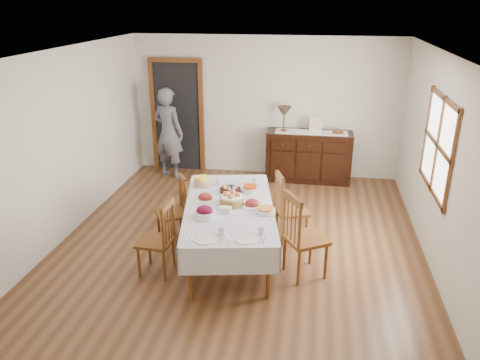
% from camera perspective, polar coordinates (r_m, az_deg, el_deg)
% --- Properties ---
extents(ground, '(6.00, 6.00, 0.00)m').
position_cam_1_polar(ground, '(6.55, -0.14, -8.07)').
color(ground, brown).
extents(room_shell, '(5.02, 6.02, 2.65)m').
position_cam_1_polar(room_shell, '(6.35, -0.83, 6.95)').
color(room_shell, white).
rests_on(room_shell, ground).
extents(dining_table, '(1.50, 2.35, 0.75)m').
position_cam_1_polar(dining_table, '(6.01, -1.33, -3.87)').
color(dining_table, silver).
rests_on(dining_table, ground).
extents(chair_left_near, '(0.43, 0.43, 0.97)m').
position_cam_1_polar(chair_left_near, '(5.82, -9.84, -6.95)').
color(chair_left_near, '#5E3313').
rests_on(chair_left_near, ground).
extents(chair_left_far, '(0.55, 0.55, 0.96)m').
position_cam_1_polar(chair_left_far, '(6.55, -7.93, -3.56)').
color(chair_left_far, '#5E3313').
rests_on(chair_left_far, ground).
extents(chair_right_near, '(0.63, 0.63, 1.10)m').
position_cam_1_polar(chair_right_near, '(5.71, 7.56, -6.66)').
color(chair_right_near, '#5E3313').
rests_on(chair_right_near, ground).
extents(chair_right_far, '(0.53, 0.53, 1.01)m').
position_cam_1_polar(chair_right_far, '(6.53, 5.93, -3.30)').
color(chair_right_far, '#5E3313').
rests_on(chair_right_far, ground).
extents(sideboard, '(1.55, 0.56, 0.93)m').
position_cam_1_polar(sideboard, '(8.79, 8.36, 2.88)').
color(sideboard, black).
rests_on(sideboard, ground).
extents(person, '(0.66, 0.54, 1.82)m').
position_cam_1_polar(person, '(8.89, -8.72, 6.05)').
color(person, slate).
rests_on(person, ground).
extents(bread_basket, '(0.31, 0.31, 0.18)m').
position_cam_1_polar(bread_basket, '(5.96, -1.03, -2.39)').
color(bread_basket, olive).
rests_on(bread_basket, dining_table).
extents(egg_basket, '(0.29, 0.29, 0.11)m').
position_cam_1_polar(egg_basket, '(6.35, -1.21, -1.16)').
color(egg_basket, black).
rests_on(egg_basket, dining_table).
extents(ham_platter_a, '(0.30, 0.30, 0.11)m').
position_cam_1_polar(ham_platter_a, '(6.13, -4.25, -2.15)').
color(ham_platter_a, silver).
rests_on(ham_platter_a, dining_table).
extents(ham_platter_b, '(0.31, 0.31, 0.11)m').
position_cam_1_polar(ham_platter_b, '(5.94, 1.52, -2.93)').
color(ham_platter_b, silver).
rests_on(ham_platter_b, dining_table).
extents(beet_bowl, '(0.26, 0.26, 0.15)m').
position_cam_1_polar(beet_bowl, '(5.64, -4.32, -3.99)').
color(beet_bowl, silver).
rests_on(beet_bowl, dining_table).
extents(carrot_bowl, '(0.22, 0.22, 0.09)m').
position_cam_1_polar(carrot_bowl, '(6.35, 1.24, -1.09)').
color(carrot_bowl, silver).
rests_on(carrot_bowl, dining_table).
extents(pineapple_bowl, '(0.23, 0.23, 0.14)m').
position_cam_1_polar(pineapple_bowl, '(6.57, -4.60, -0.19)').
color(pineapple_bowl, tan).
rests_on(pineapple_bowl, dining_table).
extents(casserole_dish, '(0.25, 0.25, 0.07)m').
position_cam_1_polar(casserole_dish, '(5.76, 3.09, -3.71)').
color(casserole_dish, silver).
rests_on(casserole_dish, dining_table).
extents(butter_dish, '(0.15, 0.11, 0.07)m').
position_cam_1_polar(butter_dish, '(5.76, -1.79, -3.64)').
color(butter_dish, silver).
rests_on(butter_dish, dining_table).
extents(setting_left, '(0.44, 0.31, 0.10)m').
position_cam_1_polar(setting_left, '(5.19, -3.66, -6.86)').
color(setting_left, silver).
rests_on(setting_left, dining_table).
extents(setting_right, '(0.44, 0.31, 0.10)m').
position_cam_1_polar(setting_right, '(5.18, 1.31, -6.86)').
color(setting_right, silver).
rests_on(setting_right, dining_table).
extents(glass_far_a, '(0.06, 0.06, 0.10)m').
position_cam_1_polar(glass_far_a, '(6.59, -2.62, -0.22)').
color(glass_far_a, silver).
rests_on(glass_far_a, dining_table).
extents(glass_far_b, '(0.07, 0.07, 0.11)m').
position_cam_1_polar(glass_far_b, '(6.60, 1.84, -0.08)').
color(glass_far_b, silver).
rests_on(glass_far_b, dining_table).
extents(runner, '(1.30, 0.35, 0.01)m').
position_cam_1_polar(runner, '(8.64, 8.71, 5.79)').
color(runner, white).
rests_on(runner, sideboard).
extents(table_lamp, '(0.26, 0.26, 0.46)m').
position_cam_1_polar(table_lamp, '(8.56, 5.41, 8.22)').
color(table_lamp, brown).
rests_on(table_lamp, sideboard).
extents(picture_frame, '(0.22, 0.08, 0.28)m').
position_cam_1_polar(picture_frame, '(8.56, 9.20, 6.56)').
color(picture_frame, beige).
rests_on(picture_frame, sideboard).
extents(deco_bowl, '(0.20, 0.20, 0.06)m').
position_cam_1_polar(deco_bowl, '(8.65, 11.85, 5.77)').
color(deco_bowl, '#5E3313').
rests_on(deco_bowl, sideboard).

